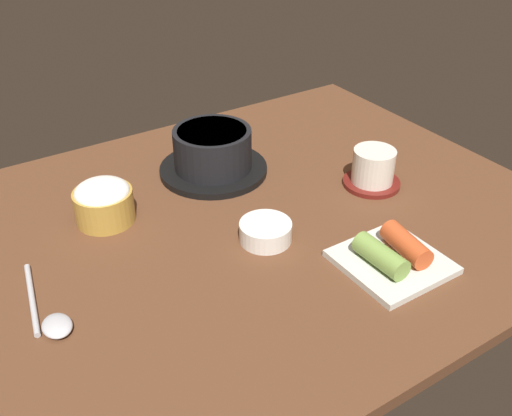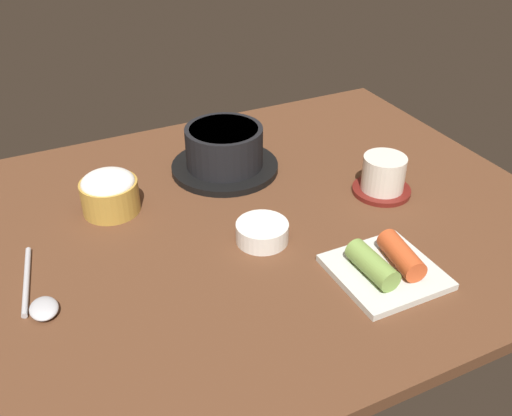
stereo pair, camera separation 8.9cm
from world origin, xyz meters
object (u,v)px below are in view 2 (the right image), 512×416
Objects in this scene: rice_bowl at (109,192)px; kimchi_plate at (386,266)px; tea_cup_with_saucer at (383,176)px; banchan_cup_center at (262,232)px; stone_pot at (224,151)px; spoon at (38,300)px.

rice_bowl is 0.66× the size of kimchi_plate.
tea_cup_with_saucer is at bearing -18.88° from rice_bowl.
rice_bowl is 1.17× the size of banchan_cup_center.
stone_pot reaches higher than rice_bowl.
stone_pot is 1.39× the size of kimchi_plate.
tea_cup_with_saucer is at bearing 55.02° from kimchi_plate.
stone_pot reaches higher than kimchi_plate.
spoon is at bearing 179.37° from banchan_cup_center.
rice_bowl is at bearing 132.40° from kimchi_plate.
kimchi_plate is 0.83× the size of spoon.
banchan_cup_center is 0.57× the size of kimchi_plate.
tea_cup_with_saucer is 1.25× the size of banchan_cup_center.
stone_pot is at bearing 80.92° from banchan_cup_center.
tea_cup_with_saucer is 0.59× the size of spoon.
rice_bowl is 44.26cm from kimchi_plate.
rice_bowl is (-21.69, -4.16, -0.41)cm from stone_pot.
rice_bowl reaches higher than tea_cup_with_saucer.
banchan_cup_center is at bearing -0.63° from spoon.
banchan_cup_center is (18.15, -18.02, -1.90)cm from rice_bowl.
stone_pot is 2.44× the size of banchan_cup_center.
spoon is (-35.79, -21.82, -3.29)cm from stone_pot.
kimchi_plate is at bearing -124.98° from tea_cup_with_saucer.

